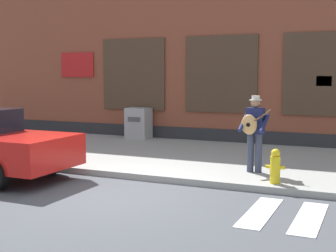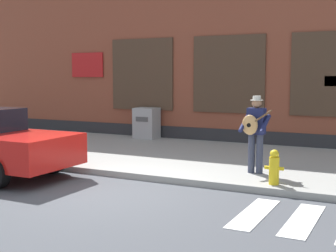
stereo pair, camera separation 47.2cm
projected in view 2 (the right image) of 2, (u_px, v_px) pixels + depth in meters
The scene contains 6 objects.
ground_plane at pixel (113, 192), 9.26m from camera, with size 160.00×160.00×0.00m, color #424449.
sidewalk at pixel (193, 157), 12.74m from camera, with size 28.00×5.65×0.14m.
building_backdrop at pixel (248, 31), 16.61m from camera, with size 28.00×4.06×7.72m.
busker at pixel (255, 129), 10.23m from camera, with size 0.71×0.55×1.71m.
utility_box at pixel (147, 123), 16.03m from camera, with size 0.77×0.64×1.05m.
fire_hydrant at pixel (274, 167), 9.23m from camera, with size 0.38×0.20×0.70m.
Camera 2 is at (5.06, -7.60, 2.29)m, focal length 50.00 mm.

